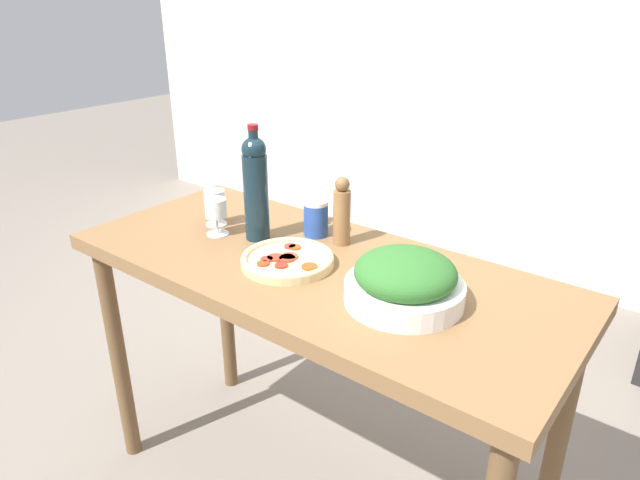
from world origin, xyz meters
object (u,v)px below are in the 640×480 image
Objects in this scene: wine_glass_far at (215,201)px; wine_glass_near at (216,211)px; salt_canister at (316,218)px; salad_bowl at (405,281)px; pepper_mill at (342,212)px; homemade_pizza at (287,260)px; wine_bottle at (256,186)px.

wine_glass_near is at bearing -39.89° from wine_glass_far.
wine_glass_far is at bearing -156.77° from salt_canister.
salad_bowl is (0.74, -0.06, -0.02)m from wine_glass_far.
wine_glass_far is 1.03× the size of salt_canister.
salt_canister is (-0.10, 0.00, -0.04)m from pepper_mill.
salt_canister is (-0.07, 0.22, 0.04)m from homemade_pizza.
homemade_pizza is 0.23m from salt_canister.
salt_canister is at bearing 155.39° from salad_bowl.
pepper_mill is 0.81× the size of homemade_pizza.
wine_bottle is 3.09× the size of salt_canister.
wine_bottle is at bearing 25.73° from wine_glass_near.
pepper_mill is 0.39m from salad_bowl.
wine_glass_far is at bearing 175.08° from salad_bowl.
wine_glass_near is at bearing -154.27° from wine_bottle.
wine_glass_far is 0.40× the size of salad_bowl.
pepper_mill is (0.23, 0.13, -0.07)m from wine_bottle.
wine_bottle reaches higher than wine_glass_near.
wine_glass_near is at bearing 174.92° from homemade_pizza.
wine_glass_near is at bearing -142.90° from salt_canister.
wine_glass_far is at bearing 140.11° from wine_glass_near.
salad_bowl is 2.57× the size of salt_canister.
salad_bowl reaches higher than homemade_pizza.
pepper_mill reaches higher than salad_bowl.
salad_bowl is at bearing -4.92° from wine_glass_far.
pepper_mill reaches higher than homemade_pizza.
wine_glass_near is (-0.12, -0.06, -0.09)m from wine_bottle.
wine_glass_far is at bearing -178.68° from wine_bottle.
salad_bowl is 0.37m from homemade_pizza.
wine_bottle is 1.36× the size of homemade_pizza.
wine_bottle reaches higher than salt_canister.
salad_bowl is (0.68, -0.01, -0.02)m from wine_glass_near.
salt_canister is (0.13, 0.13, -0.11)m from wine_bottle.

